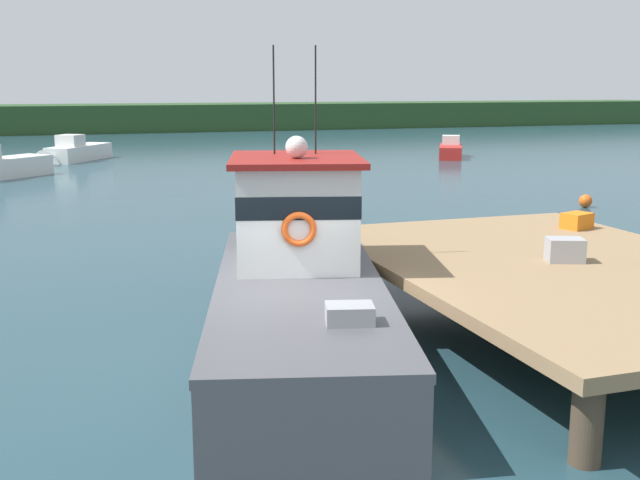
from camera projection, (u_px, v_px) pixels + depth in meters
ground_plane at (292, 362)px, 11.74m from camera, size 200.00×200.00×0.00m
dock at (564, 271)px, 13.02m from camera, size 6.00×9.00×1.20m
main_fishing_boat at (298, 284)px, 12.38m from camera, size 4.50×9.94×4.80m
crate_stack_mid_dock at (565, 250)px, 13.09m from camera, size 0.71×0.62×0.40m
crate_single_by_cleat at (577, 221)px, 16.09m from camera, size 0.71×0.61×0.33m
moored_boat_mid_harbor at (451, 150)px, 44.84m from camera, size 3.15×4.77×1.24m
moored_boat_near_channel at (75, 152)px, 42.55m from camera, size 4.11×5.51×1.48m
mooring_buoy_channel_marker at (585, 201)px, 26.51m from camera, size 0.45×0.45×0.45m
far_shoreline at (97, 118)px, 69.16m from camera, size 120.00×8.00×2.40m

